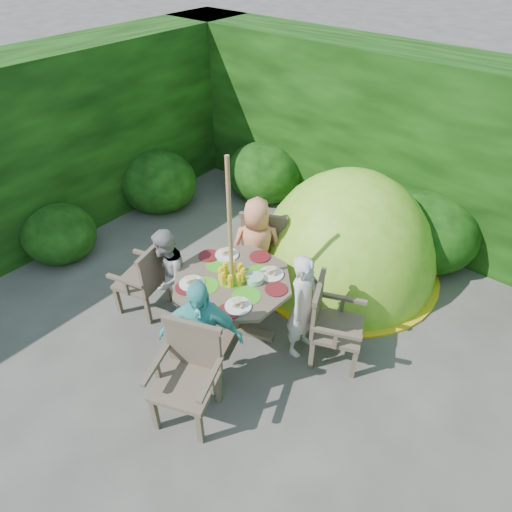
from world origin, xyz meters
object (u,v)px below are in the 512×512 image
Objects in this scene: child_left at (167,276)px; child_right at (304,307)px; garden_chair_left at (145,278)px; parasol_pole at (231,255)px; patio_table at (233,288)px; garden_chair_right at (331,322)px; dome_tent at (343,271)px; garden_chair_front at (188,372)px; child_back at (257,247)px; child_front at (201,338)px; garden_chair_back at (265,242)px.

child_right is at bearing 74.45° from child_left.
garden_chair_left is 0.73× the size of child_right.
parasol_pole is 0.95m from child_left.
garden_chair_right reaches higher than patio_table.
garden_chair_front is at bearing -109.43° from dome_tent.
child_left is 1.13m from child_back.
child_right is at bearing -95.82° from dome_tent.
patio_table is 1.85× the size of garden_chair_left.
child_right is (-0.28, -0.10, 0.12)m from garden_chair_right.
child_front is at bearing -69.84° from parasol_pole.
dome_tent is (0.69, 1.00, -0.65)m from child_back.
garden_chair_left is 0.71× the size of child_back.
parasol_pole is 2.32× the size of garden_chair_right.
garden_chair_right is at bearing 94.39° from garden_chair_left.
child_back is (-0.28, 0.75, -0.45)m from parasol_pole.
child_left reaches higher than garden_chair_back.
garden_chair_front is at bearing 81.79° from garden_chair_back.
parasol_pole reaches higher than garden_chair_front.
child_right reaches higher than garden_chair_front.
garden_chair_back is 1.35m from child_right.
garden_chair_back reaches higher than patio_table.
child_back reaches higher than patio_table.
parasol_pole is at bearing 72.35° from child_back.
garden_chair_left is 0.78× the size of child_left.
dome_tent reaches higher than garden_chair_back.
garden_chair_right is 1.90m from child_left.
garden_chair_front is (1.40, -0.64, 0.03)m from garden_chair_left.
garden_chair_right is 1.03× the size of garden_chair_left.
patio_table is at bearing 72.68° from child_back.
garden_chair_right is at bearing 126.05° from child_back.
parasol_pole reaches higher than child_left.
child_right is (1.12, -0.75, 0.10)m from garden_chair_back.
parasol_pole is 0.74× the size of dome_tent.
child_left is at bearing 107.74° from child_right.
child_back reaches higher than garden_chair_front.
child_back is at bearing 119.45° from child_left.
garden_chair_back reaches higher than garden_chair_left.
garden_chair_right is 0.69× the size of child_front.
garden_chair_back is 1.36m from child_left.
child_back is at bearing 62.74° from child_right.
garden_chair_right is 1.60m from dome_tent.
garden_chair_back reaches higher than garden_chair_front.
child_front is (0.55, -1.50, 0.04)m from child_back.
child_right is 1.13m from child_back.
child_left is (-1.78, -0.65, 0.08)m from garden_chair_right.
dome_tent is (1.44, 2.14, -0.49)m from garden_chair_left.
child_left reaches higher than garden_chair_right.
patio_table is 0.45m from parasol_pole.
garden_chair_left is (-1.03, -0.39, -0.16)m from patio_table.
garden_chair_right is 0.32× the size of dome_tent.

